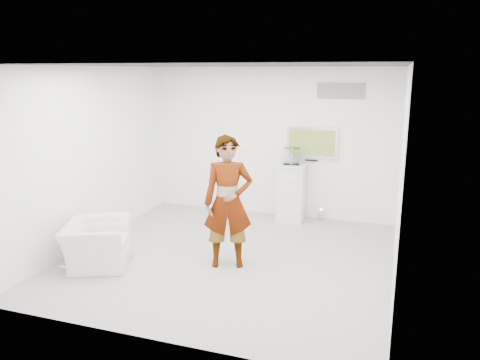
% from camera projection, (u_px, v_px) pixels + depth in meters
% --- Properties ---
extents(room, '(5.01, 5.01, 3.00)m').
position_uv_depth(room, '(229.00, 166.00, 7.18)').
color(room, '#ADA69E').
rests_on(room, ground).
extents(tv, '(1.00, 0.08, 0.60)m').
position_uv_depth(tv, '(312.00, 142.00, 9.16)').
color(tv, silver).
rests_on(tv, room).
extents(logo_decal, '(0.90, 0.02, 0.30)m').
position_uv_depth(logo_decal, '(341.00, 91.00, 8.81)').
color(logo_decal, gray).
rests_on(logo_decal, room).
extents(person, '(0.86, 0.71, 2.01)m').
position_uv_depth(person, '(228.00, 202.00, 7.00)').
color(person, silver).
rests_on(person, room).
extents(armchair, '(1.25, 1.31, 0.68)m').
position_uv_depth(armchair, '(97.00, 244.00, 7.16)').
color(armchair, silver).
rests_on(armchair, room).
extents(pedestal, '(0.59, 0.59, 1.16)m').
position_uv_depth(pedestal, '(291.00, 193.00, 9.22)').
color(pedestal, white).
rests_on(pedestal, room).
extents(floor_uplight, '(0.20, 0.20, 0.24)m').
position_uv_depth(floor_uplight, '(321.00, 215.00, 9.32)').
color(floor_uplight, silver).
rests_on(floor_uplight, room).
extents(vitrine, '(0.36, 0.36, 0.31)m').
position_uv_depth(vitrine, '(292.00, 156.00, 9.05)').
color(vitrine, white).
rests_on(vitrine, pedestal).
extents(console, '(0.07, 0.16, 0.21)m').
position_uv_depth(console, '(292.00, 159.00, 9.06)').
color(console, white).
rests_on(console, pedestal).
extents(wii_remote, '(0.09, 0.15, 0.04)m').
position_uv_depth(wii_remote, '(244.00, 147.00, 6.97)').
color(wii_remote, white).
rests_on(wii_remote, person).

